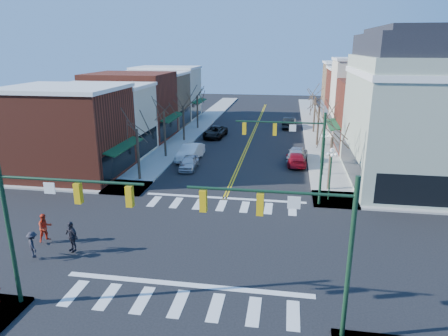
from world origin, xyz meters
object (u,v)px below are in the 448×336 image
at_px(lamppost_midblock, 324,145).
at_px(pedestrian_red_b, 45,228).
at_px(lamppost_corner, 331,165).
at_px(car_left_near, 189,162).
at_px(car_right_near, 296,159).
at_px(car_left_mid, 190,152).
at_px(pedestrian_dark_b, 33,245).
at_px(car_right_mid, 297,154).
at_px(car_right_far, 289,123).
at_px(car_left_far, 215,132).
at_px(pedestrian_dark_a, 72,236).
at_px(victorian_corner, 427,109).

distance_m(lamppost_midblock, pedestrian_red_b, 24.49).
xyz_separation_m(lamppost_corner, car_left_near, (-13.00, 6.63, -2.29)).
distance_m(car_right_near, pedestrian_red_b, 25.13).
xyz_separation_m(car_left_mid, pedestrian_dark_b, (-3.86, -21.87, 0.08)).
xyz_separation_m(car_right_mid, car_right_far, (-0.92, 18.18, -0.05)).
height_order(car_left_near, car_left_mid, car_left_mid).
bearing_deg(lamppost_midblock, pedestrian_dark_b, -133.46).
xyz_separation_m(lamppost_midblock, car_left_mid, (-13.65, 3.40, -2.12)).
relative_size(lamppost_corner, car_right_near, 0.94).
bearing_deg(pedestrian_dark_b, car_left_far, -50.32).
height_order(car_right_far, pedestrian_dark_a, pedestrian_dark_a).
relative_size(car_left_near, car_left_far, 0.75).
bearing_deg(car_left_far, car_left_mid, -88.55).
bearing_deg(lamppost_midblock, pedestrian_dark_a, -131.94).
distance_m(lamppost_corner, car_right_mid, 11.51).
bearing_deg(car_left_mid, car_right_mid, 11.13).
bearing_deg(car_right_near, car_left_far, -50.65).
height_order(car_right_near, pedestrian_dark_b, pedestrian_dark_b).
bearing_deg(lamppost_midblock, pedestrian_red_b, -137.37).
relative_size(car_right_mid, pedestrian_dark_b, 3.18).
xyz_separation_m(lamppost_corner, pedestrian_red_b, (-17.96, -10.03, -1.92)).
relative_size(car_right_near, pedestrian_dark_a, 2.47).
height_order(car_right_mid, car_right_far, car_right_mid).
bearing_deg(pedestrian_red_b, car_right_far, 13.93).
xyz_separation_m(lamppost_midblock, car_left_near, (-13.00, 0.13, -2.29)).
distance_m(lamppost_midblock, car_right_near, 4.65).
height_order(victorian_corner, car_left_near, victorian_corner).
bearing_deg(car_left_near, car_right_far, 63.82).
xyz_separation_m(car_left_mid, car_right_near, (11.21, -0.17, -0.17)).
bearing_deg(car_left_far, pedestrian_dark_b, -93.01).
distance_m(lamppost_midblock, car_right_far, 23.09).
height_order(car_left_near, car_left_far, car_left_far).
distance_m(car_right_near, pedestrian_dark_a, 24.56).
xyz_separation_m(car_left_near, pedestrian_red_b, (-4.96, -16.67, 0.37)).
xyz_separation_m(car_left_far, car_right_mid, (10.70, -10.19, 0.11)).
distance_m(victorian_corner, car_left_far, 26.87).
xyz_separation_m(car_left_mid, pedestrian_dark_a, (-2.03, -20.85, 0.24)).
bearing_deg(pedestrian_dark_a, car_left_near, 108.63).
relative_size(lamppost_corner, pedestrian_dark_b, 2.78).
xyz_separation_m(lamppost_corner, pedestrian_dark_b, (-17.50, -11.97, -2.03)).
bearing_deg(car_right_far, lamppost_midblock, 103.21).
xyz_separation_m(car_left_far, car_right_near, (10.56, -11.54, -0.06)).
bearing_deg(car_right_near, car_right_far, -90.84).
bearing_deg(pedestrian_dark_a, pedestrian_red_b, -174.50).
xyz_separation_m(car_left_near, car_right_far, (9.78, 22.63, 0.12)).
bearing_deg(car_right_near, pedestrian_red_b, 48.75).
bearing_deg(car_right_mid, car_right_near, 90.64).
relative_size(car_right_mid, pedestrian_dark_a, 2.65).
xyz_separation_m(lamppost_corner, lamppost_midblock, (0.00, 6.50, 0.00)).
bearing_deg(pedestrian_dark_b, pedestrian_red_b, -29.27).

